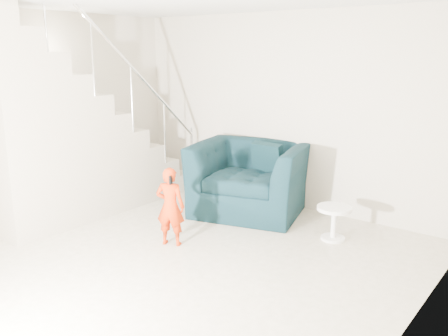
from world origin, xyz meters
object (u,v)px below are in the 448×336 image
at_px(armchair, 250,178).
at_px(staircase, 65,146).
at_px(toddler, 170,206).
at_px(side_table, 334,218).

height_order(armchair, staircase, staircase).
height_order(toddler, staircase, staircase).
height_order(armchair, toddler, armchair).
bearing_deg(side_table, toddler, -138.06).
bearing_deg(toddler, staircase, -21.18).
distance_m(side_table, staircase, 3.57).
distance_m(armchair, staircase, 2.50).
bearing_deg(staircase, side_table, 22.98).
relative_size(toddler, side_table, 2.25).
bearing_deg(side_table, staircase, -157.02).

